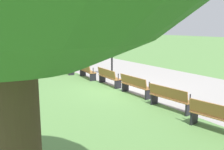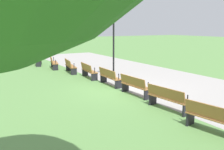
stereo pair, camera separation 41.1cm
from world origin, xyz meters
The scene contains 12 objects.
ground_plane centered at (0.00, 0.00, 0.00)m, with size 120.00×120.00×0.00m, color #5B8C47.
path_paving centered at (0.00, 3.18, 0.00)m, with size 34.84×6.35×0.01m, color #A39E99.
bench_0 centered at (-10.16, -1.52, 0.47)m, with size 1.83×0.95×0.89m.
bench_1 centered at (-7.94, -0.95, 0.47)m, with size 1.82×0.85×0.89m.
bench_2 centered at (-5.70, -0.52, 0.47)m, with size 1.82×0.75×0.89m.
bench_3 centered at (-3.43, -0.23, 0.47)m, with size 1.80×0.64×0.89m.
bench_4 centered at (-1.14, -0.09, 0.47)m, with size 1.78×0.53×0.89m.
bench_5 centered at (1.14, -0.09, 0.47)m, with size 1.78×0.53×0.89m.
bench_6 centered at (3.43, -0.23, 0.47)m, with size 1.80×0.64×0.89m.
bench_7 centered at (5.70, -0.52, 0.47)m, with size 1.82×0.75×0.89m.
lamp_post centered at (-2.28, 0.84, 2.80)m, with size 0.32×0.32×4.02m.
trash_bin centered at (-11.77, -1.29, 0.38)m, with size 0.45×0.45×0.77m, color black.
Camera 1 is at (9.98, -6.88, 3.06)m, focal length 40.83 mm.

